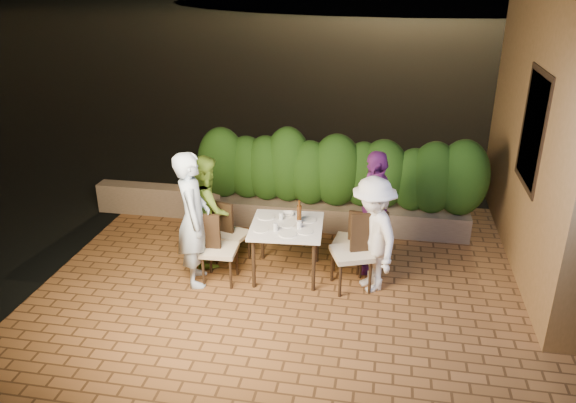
% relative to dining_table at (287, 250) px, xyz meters
% --- Properties ---
extents(ground, '(400.00, 400.00, 0.00)m').
position_rel_dining_table_xyz_m(ground, '(0.31, -0.68, -0.40)').
color(ground, black).
rests_on(ground, ground).
extents(terrace_floor, '(7.00, 6.00, 0.15)m').
position_rel_dining_table_xyz_m(terrace_floor, '(0.31, -0.18, -0.45)').
color(terrace_floor, brown).
rests_on(terrace_floor, ground).
extents(window_pane, '(0.08, 1.00, 1.40)m').
position_rel_dining_table_xyz_m(window_pane, '(3.13, 0.82, 1.62)').
color(window_pane, black).
rests_on(window_pane, building_wall).
extents(window_frame, '(0.06, 1.15, 1.55)m').
position_rel_dining_table_xyz_m(window_frame, '(3.12, 0.82, 1.62)').
color(window_frame, black).
rests_on(window_frame, building_wall).
extents(planter, '(4.20, 0.55, 0.40)m').
position_rel_dining_table_xyz_m(planter, '(0.51, 1.62, -0.17)').
color(planter, brown).
rests_on(planter, ground).
extents(hedge, '(4.00, 0.70, 1.10)m').
position_rel_dining_table_xyz_m(hedge, '(0.51, 1.62, 0.57)').
color(hedge, '#1C3F11').
rests_on(hedge, planter).
extents(parapet, '(2.20, 0.30, 0.50)m').
position_rel_dining_table_xyz_m(parapet, '(-2.49, 1.62, -0.12)').
color(parapet, brown).
rests_on(parapet, ground).
extents(hill, '(52.00, 40.00, 22.00)m').
position_rel_dining_table_xyz_m(hill, '(2.31, 59.32, -4.38)').
color(hill, black).
rests_on(hill, ground).
extents(dining_table, '(1.02, 1.02, 0.75)m').
position_rel_dining_table_xyz_m(dining_table, '(0.00, 0.00, 0.00)').
color(dining_table, white).
rests_on(dining_table, ground).
extents(plate_nw, '(0.21, 0.21, 0.01)m').
position_rel_dining_table_xyz_m(plate_nw, '(-0.30, -0.21, 0.38)').
color(plate_nw, white).
rests_on(plate_nw, dining_table).
extents(plate_sw, '(0.24, 0.24, 0.01)m').
position_rel_dining_table_xyz_m(plate_sw, '(-0.32, 0.20, 0.38)').
color(plate_sw, white).
rests_on(plate_sw, dining_table).
extents(plate_ne, '(0.21, 0.21, 0.01)m').
position_rel_dining_table_xyz_m(plate_ne, '(0.27, -0.16, 0.38)').
color(plate_ne, white).
rests_on(plate_ne, dining_table).
extents(plate_se, '(0.23, 0.23, 0.01)m').
position_rel_dining_table_xyz_m(plate_se, '(0.26, 0.20, 0.38)').
color(plate_se, white).
rests_on(plate_se, dining_table).
extents(plate_centre, '(0.20, 0.20, 0.01)m').
position_rel_dining_table_xyz_m(plate_centre, '(0.01, -0.01, 0.38)').
color(plate_centre, white).
rests_on(plate_centre, dining_table).
extents(plate_front, '(0.23, 0.23, 0.01)m').
position_rel_dining_table_xyz_m(plate_front, '(0.06, -0.28, 0.38)').
color(plate_front, white).
rests_on(plate_front, dining_table).
extents(glass_nw, '(0.06, 0.06, 0.11)m').
position_rel_dining_table_xyz_m(glass_nw, '(-0.11, -0.20, 0.43)').
color(glass_nw, silver).
rests_on(glass_nw, dining_table).
extents(glass_sw, '(0.06, 0.06, 0.10)m').
position_rel_dining_table_xyz_m(glass_sw, '(-0.10, 0.15, 0.43)').
color(glass_sw, silver).
rests_on(glass_sw, dining_table).
extents(glass_ne, '(0.06, 0.06, 0.11)m').
position_rel_dining_table_xyz_m(glass_ne, '(0.18, -0.08, 0.43)').
color(glass_ne, silver).
rests_on(glass_ne, dining_table).
extents(glass_se, '(0.07, 0.07, 0.11)m').
position_rel_dining_table_xyz_m(glass_se, '(0.14, 0.17, 0.43)').
color(glass_se, silver).
rests_on(glass_se, dining_table).
extents(beer_bottle, '(0.07, 0.07, 0.34)m').
position_rel_dining_table_xyz_m(beer_bottle, '(0.16, 0.07, 0.54)').
color(beer_bottle, '#44230B').
rests_on(beer_bottle, dining_table).
extents(bowl, '(0.20, 0.20, 0.04)m').
position_rel_dining_table_xyz_m(bowl, '(-0.04, 0.31, 0.40)').
color(bowl, white).
rests_on(bowl, dining_table).
extents(chair_left_front, '(0.47, 0.47, 0.98)m').
position_rel_dining_table_xyz_m(chair_left_front, '(-0.85, -0.34, 0.11)').
color(chair_left_front, black).
rests_on(chair_left_front, ground).
extents(chair_left_back, '(0.52, 0.52, 0.89)m').
position_rel_dining_table_xyz_m(chair_left_back, '(-0.83, 0.21, 0.07)').
color(chair_left_back, black).
rests_on(chair_left_back, ground).
extents(chair_right_front, '(0.63, 0.63, 1.06)m').
position_rel_dining_table_xyz_m(chair_right_front, '(0.90, -0.19, 0.15)').
color(chair_right_front, black).
rests_on(chair_right_front, ground).
extents(chair_right_back, '(0.46, 0.46, 0.88)m').
position_rel_dining_table_xyz_m(chair_right_back, '(0.83, 0.33, 0.06)').
color(chair_right_back, black).
rests_on(chair_right_back, ground).
extents(diner_blue, '(0.63, 0.78, 1.84)m').
position_rel_dining_table_xyz_m(diner_blue, '(-1.16, -0.40, 0.54)').
color(diner_blue, silver).
rests_on(diner_blue, ground).
extents(diner_green, '(0.87, 0.95, 1.58)m').
position_rel_dining_table_xyz_m(diner_green, '(-1.19, 0.22, 0.42)').
color(diner_green, '#85B839').
rests_on(diner_green, ground).
extents(diner_white, '(1.00, 1.17, 1.56)m').
position_rel_dining_table_xyz_m(diner_white, '(1.15, -0.16, 0.41)').
color(diner_white, white).
rests_on(diner_white, ground).
extents(diner_purple, '(0.68, 1.10, 1.74)m').
position_rel_dining_table_xyz_m(diner_purple, '(1.15, 0.37, 0.50)').
color(diner_purple, '#66236B').
rests_on(diner_purple, ground).
extents(parapet_lamp, '(0.10, 0.10, 0.14)m').
position_rel_dining_table_xyz_m(parapet_lamp, '(-1.92, 1.62, 0.20)').
color(parapet_lamp, orange).
rests_on(parapet_lamp, parapet).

